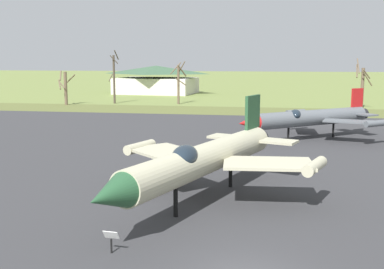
{
  "coord_description": "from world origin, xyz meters",
  "views": [
    {
      "loc": [
        0.94,
        -16.44,
        7.92
      ],
      "look_at": [
        -5.55,
        20.01,
        2.06
      ],
      "focal_mm": 44.57,
      "sensor_mm": 36.0,
      "label": 1
    }
  ],
  "objects_px": {
    "info_placard_front_left": "(241,145)",
    "info_placard_rear_left": "(111,239)",
    "visitor_building": "(156,80)",
    "jet_fighter_rear_left": "(203,159)",
    "jet_fighter_front_left": "(310,118)"
  },
  "relations": [
    {
      "from": "jet_fighter_front_left",
      "to": "info_placard_rear_left",
      "type": "bearing_deg",
      "value": -108.09
    },
    {
      "from": "jet_fighter_rear_left",
      "to": "visitor_building",
      "type": "relative_size",
      "value": 0.89
    },
    {
      "from": "visitor_building",
      "to": "info_placard_front_left",
      "type": "bearing_deg",
      "value": -69.88
    },
    {
      "from": "jet_fighter_front_left",
      "to": "visitor_building",
      "type": "relative_size",
      "value": 0.72
    },
    {
      "from": "jet_fighter_front_left",
      "to": "info_placard_rear_left",
      "type": "xyz_separation_m",
      "value": [
        -9.8,
        -29.99,
        -1.6
      ]
    },
    {
      "from": "info_placard_front_left",
      "to": "jet_fighter_rear_left",
      "type": "distance_m",
      "value": 15.31
    },
    {
      "from": "jet_fighter_rear_left",
      "to": "info_placard_rear_left",
      "type": "distance_m",
      "value": 8.36
    },
    {
      "from": "jet_fighter_front_left",
      "to": "visitor_building",
      "type": "distance_m",
      "value": 68.16
    },
    {
      "from": "info_placard_front_left",
      "to": "info_placard_rear_left",
      "type": "bearing_deg",
      "value": -98.82
    },
    {
      "from": "jet_fighter_front_left",
      "to": "visitor_building",
      "type": "xyz_separation_m",
      "value": [
        -31.07,
        60.66,
        0.91
      ]
    },
    {
      "from": "jet_fighter_rear_left",
      "to": "visitor_building",
      "type": "height_order",
      "value": "visitor_building"
    },
    {
      "from": "jet_fighter_rear_left",
      "to": "visitor_building",
      "type": "distance_m",
      "value": 86.31
    },
    {
      "from": "info_placard_rear_left",
      "to": "visitor_building",
      "type": "bearing_deg",
      "value": 103.21
    },
    {
      "from": "info_placard_rear_left",
      "to": "visitor_building",
      "type": "xyz_separation_m",
      "value": [
        -21.27,
        90.65,
        2.51
      ]
    },
    {
      "from": "info_placard_front_left",
      "to": "visitor_building",
      "type": "distance_m",
      "value": 72.22
    }
  ]
}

